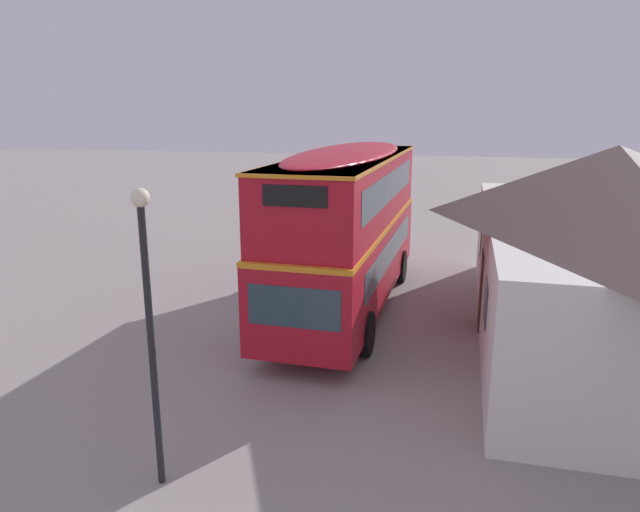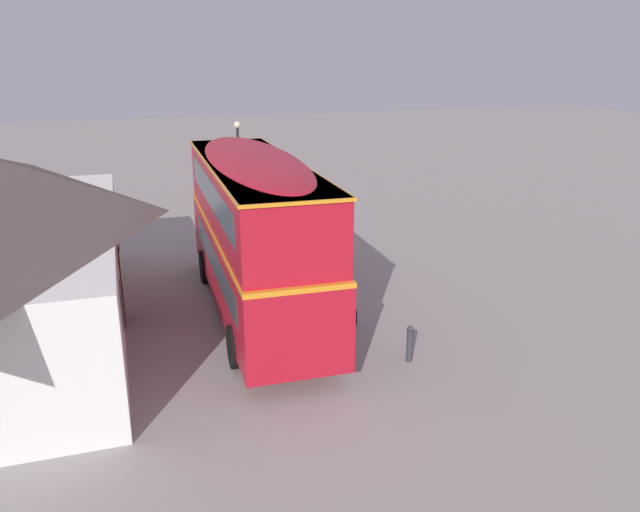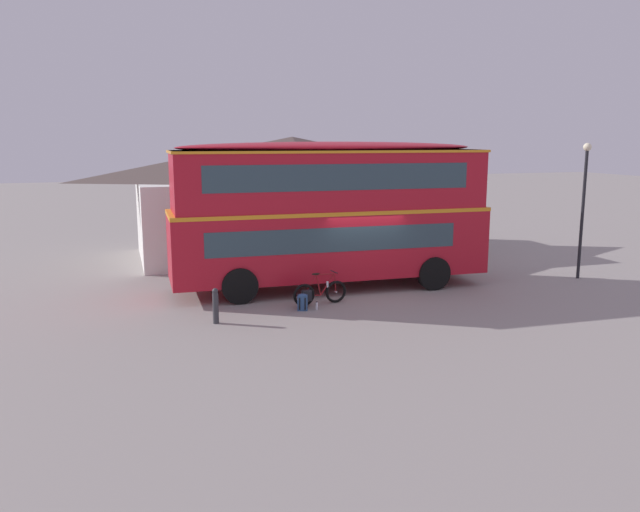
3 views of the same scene
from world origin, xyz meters
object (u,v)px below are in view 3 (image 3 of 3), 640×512
touring_bicycle (318,293)px  water_bottle_clear_plastic (317,306)px  backpack_on_ground (303,302)px  street_lamp (584,196)px  kerb_bollard (216,305)px  double_decker_bus (330,209)px

touring_bicycle → water_bottle_clear_plastic: (-0.21, -0.50, -0.26)m
touring_bicycle → backpack_on_ground: size_ratio=3.49×
street_lamp → kerb_bollard: 13.44m
street_lamp → double_decker_bus: bearing=171.4°
water_bottle_clear_plastic → kerb_bollard: size_ratio=0.25×
double_decker_bus → water_bottle_clear_plastic: size_ratio=42.84×
backpack_on_ground → street_lamp: size_ratio=0.10×
double_decker_bus → touring_bicycle: 3.17m
double_decker_bus → backpack_on_ground: (-1.67, -2.39, -2.39)m
street_lamp → kerb_bollard: (-13.13, -1.57, -2.42)m
touring_bicycle → water_bottle_clear_plastic: size_ratio=7.11×
water_bottle_clear_plastic → backpack_on_ground: bearing=171.8°
touring_bicycle → street_lamp: bearing=3.5°
double_decker_bus → kerb_bollard: size_ratio=10.71×
double_decker_bus → kerb_bollard: bearing=-145.6°
double_decker_bus → street_lamp: (8.87, -1.34, 0.28)m
street_lamp → kerb_bollard: bearing=-173.2°
backpack_on_ground → water_bottle_clear_plastic: 0.44m
water_bottle_clear_plastic → touring_bicycle: bearing=66.7°
double_decker_bus → street_lamp: double_decker_bus is taller
water_bottle_clear_plastic → kerb_bollard: bearing=-171.2°
street_lamp → backpack_on_ground: bearing=-174.3°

